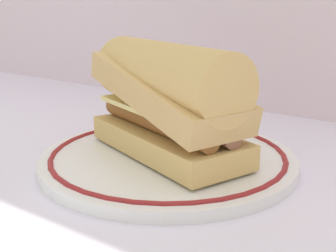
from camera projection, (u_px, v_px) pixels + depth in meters
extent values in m
plane|color=silver|center=(156.00, 167.00, 0.51)|extent=(1.50, 1.50, 0.00)
cylinder|color=white|center=(168.00, 160.00, 0.51)|extent=(0.28, 0.28, 0.01)
torus|color=maroon|center=(168.00, 154.00, 0.51)|extent=(0.26, 0.26, 0.01)
cube|color=tan|center=(168.00, 141.00, 0.51)|extent=(0.21, 0.15, 0.03)
cylinder|color=brown|center=(159.00, 121.00, 0.49)|extent=(0.18, 0.08, 0.02)
cylinder|color=brown|center=(177.00, 118.00, 0.51)|extent=(0.18, 0.08, 0.02)
cube|color=#EAD67A|center=(168.00, 106.00, 0.50)|extent=(0.18, 0.13, 0.01)
cube|color=tan|center=(168.00, 91.00, 0.49)|extent=(0.22, 0.15, 0.07)
cylinder|color=tan|center=(168.00, 77.00, 0.49)|extent=(0.21, 0.13, 0.07)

